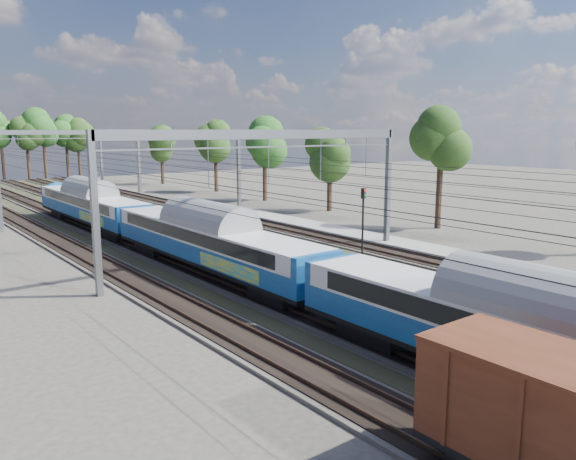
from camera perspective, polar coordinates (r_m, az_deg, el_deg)
track_bed at (r=50.49m, az=-11.96°, el=-0.23°), size 21.00×130.00×0.34m
platform at (r=39.93m, az=21.10°, el=-3.34°), size 3.00×70.00×0.30m
catenary at (r=56.92m, az=-15.31°, el=7.16°), size 25.65×130.00×9.00m
tree_belt at (r=97.77m, az=-21.46°, el=9.04°), size 40.08×101.45×11.95m
emu_train at (r=34.66m, az=-7.70°, el=-0.46°), size 3.10×65.48×4.53m
worker at (r=85.39m, az=-21.71°, el=3.88°), size 0.43×0.60×1.56m
signal_near at (r=35.98m, az=7.62°, el=1.12°), size 0.38×0.35×5.37m
signal_far at (r=85.18m, az=-15.00°, el=6.07°), size 0.37×0.34×5.51m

